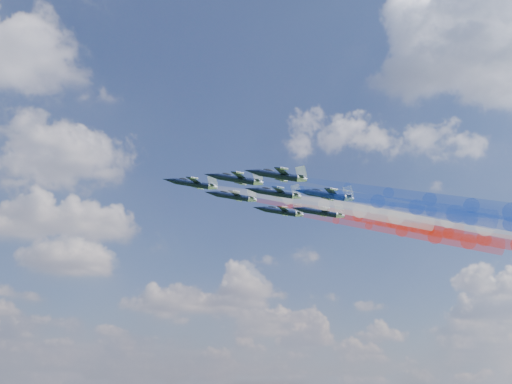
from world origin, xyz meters
name	(u,v)px	position (x,y,z in m)	size (l,w,h in m)	color
jet_lead	(192,184)	(-7.05, -14.14, 145.76)	(10.58, 13.23, 3.53)	black
trail_lead	(324,205)	(19.52, -28.10, 140.55)	(4.41, 49.24, 4.41)	white
jet_inner_left	(236,179)	(-1.89, -27.17, 143.82)	(10.58, 13.23, 3.53)	black
trail_inner_left	(378,201)	(24.69, -41.12, 138.61)	(4.41, 49.24, 4.41)	#163AC3
jet_inner_right	(233,196)	(4.84, -10.45, 145.26)	(10.58, 13.23, 3.53)	black
trail_inner_right	(358,216)	(31.41, -24.41, 140.05)	(4.41, 49.24, 4.41)	red
jet_outer_left	(278,175)	(2.45, -38.26, 141.98)	(10.58, 13.23, 3.53)	black
trail_outer_left	(430,199)	(29.02, -52.21, 136.77)	(4.41, 49.24, 4.41)	#163AC3
jet_center_third	(276,193)	(9.20, -24.25, 142.94)	(10.58, 13.23, 3.53)	black
trail_center_third	(411,214)	(35.78, -38.20, 137.73)	(4.41, 49.24, 4.41)	white
jet_outer_right	(280,212)	(18.22, -9.84, 143.20)	(10.58, 13.23, 3.53)	black
trail_outer_right	(402,231)	(44.79, -23.80, 137.99)	(4.41, 49.24, 4.41)	red
jet_rear_left	(327,195)	(15.55, -35.58, 140.28)	(10.58, 13.23, 3.53)	black
trail_rear_left	(471,218)	(42.12, -49.53, 135.07)	(4.41, 49.24, 4.41)	#163AC3
jet_rear_right	(320,212)	(23.07, -20.83, 140.92)	(10.58, 13.23, 3.53)	black
trail_rear_right	(449,233)	(49.64, -34.78, 135.71)	(4.41, 49.24, 4.41)	red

